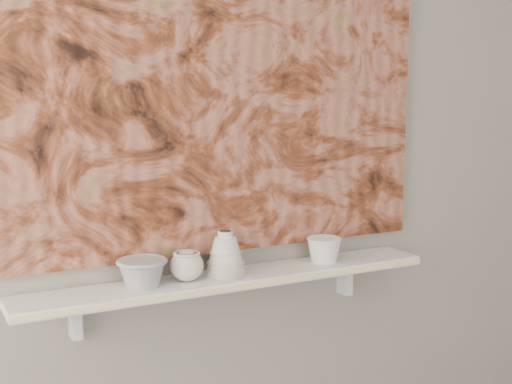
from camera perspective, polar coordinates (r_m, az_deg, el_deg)
wall_back at (r=2.32m, az=-3.09°, el=3.97°), size 3.60×0.00×3.60m
shelf at (r=2.32m, az=-2.02°, el=-6.98°), size 1.40×0.18×0.03m
shelf_stripe at (r=2.24m, az=-0.99°, el=-7.56°), size 1.40×0.01×0.02m
bracket_left at (r=2.25m, az=-14.28°, el=-9.78°), size 0.03×0.06×0.12m
bracket_right at (r=2.63m, az=7.13°, el=-6.81°), size 0.03×0.06×0.12m
painting at (r=2.30m, az=-2.97°, el=8.66°), size 1.50×0.02×1.10m
house_motif at (r=2.53m, az=6.50°, el=1.65°), size 0.09×0.00×0.08m
bowl_grey at (r=2.20m, az=-9.10°, el=-6.37°), size 0.20×0.20×0.09m
cup_cream at (r=2.24m, az=-5.56°, el=-5.89°), size 0.14×0.14×0.10m
bell_vessel at (r=2.29m, az=-2.45°, el=-4.92°), size 0.16×0.16×0.15m
bowl_white at (r=2.47m, az=5.47°, el=-4.60°), size 0.13×0.13×0.09m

